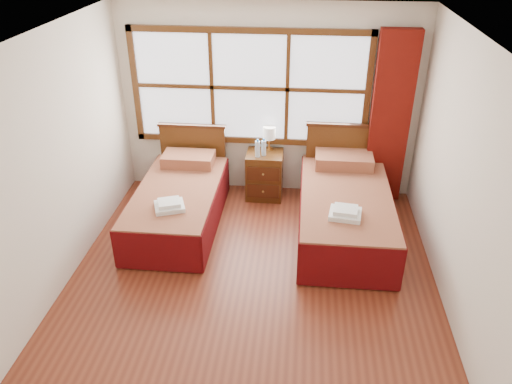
# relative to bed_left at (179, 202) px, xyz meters

# --- Properties ---
(floor) EXTENTS (4.50, 4.50, 0.00)m
(floor) POSITION_rel_bed_left_xyz_m (1.05, -1.20, -0.30)
(floor) COLOR brown
(floor) RESTS_ON ground
(ceiling) EXTENTS (4.50, 4.50, 0.00)m
(ceiling) POSITION_rel_bed_left_xyz_m (1.05, -1.20, 2.30)
(ceiling) COLOR white
(ceiling) RESTS_ON wall_back
(wall_back) EXTENTS (4.00, 0.00, 4.00)m
(wall_back) POSITION_rel_bed_left_xyz_m (1.05, 1.05, 1.00)
(wall_back) COLOR silver
(wall_back) RESTS_ON floor
(wall_left) EXTENTS (0.00, 4.50, 4.50)m
(wall_left) POSITION_rel_bed_left_xyz_m (-0.95, -1.20, 1.00)
(wall_left) COLOR silver
(wall_left) RESTS_ON floor
(wall_right) EXTENTS (0.00, 4.50, 4.50)m
(wall_right) POSITION_rel_bed_left_xyz_m (3.05, -1.20, 1.00)
(wall_right) COLOR silver
(wall_right) RESTS_ON floor
(window) EXTENTS (3.16, 0.06, 1.56)m
(window) POSITION_rel_bed_left_xyz_m (0.80, 1.01, 1.20)
(window) COLOR white
(window) RESTS_ON wall_back
(curtain) EXTENTS (0.50, 0.16, 2.30)m
(curtain) POSITION_rel_bed_left_xyz_m (2.65, 0.91, 0.87)
(curtain) COLOR #67100A
(curtain) RESTS_ON wall_back
(bed_left) EXTENTS (1.01, 2.03, 0.98)m
(bed_left) POSITION_rel_bed_left_xyz_m (0.00, 0.00, 0.00)
(bed_left) COLOR #3E1C0C
(bed_left) RESTS_ON floor
(bed_right) EXTENTS (1.10, 2.14, 1.07)m
(bed_right) POSITION_rel_bed_left_xyz_m (2.09, -0.00, 0.03)
(bed_right) COLOR #3E1C0C
(bed_right) RESTS_ON floor
(nightstand) EXTENTS (0.49, 0.49, 0.66)m
(nightstand) POSITION_rel_bed_left_xyz_m (1.02, 0.80, 0.03)
(nightstand) COLOR #4E2B11
(nightstand) RESTS_ON floor
(towels_left) EXTENTS (0.41, 0.39, 0.10)m
(towels_left) POSITION_rel_bed_left_xyz_m (0.03, -0.53, 0.27)
(towels_left) COLOR white
(towels_left) RESTS_ON bed_left
(towels_right) EXTENTS (0.38, 0.35, 0.10)m
(towels_right) POSITION_rel_bed_left_xyz_m (2.04, -0.58, 0.32)
(towels_right) COLOR white
(towels_right) RESTS_ON bed_right
(lamp) EXTENTS (0.17, 0.17, 0.33)m
(lamp) POSITION_rel_bed_left_xyz_m (1.07, 0.94, 0.59)
(lamp) COLOR #C88940
(lamp) RESTS_ON nightstand
(bottle_near) EXTENTS (0.07, 0.07, 0.25)m
(bottle_near) POSITION_rel_bed_left_xyz_m (0.94, 0.69, 0.47)
(bottle_near) COLOR #BEDDF5
(bottle_near) RESTS_ON nightstand
(bottle_far) EXTENTS (0.06, 0.06, 0.24)m
(bottle_far) POSITION_rel_bed_left_xyz_m (1.02, 0.74, 0.47)
(bottle_far) COLOR #BEDDF5
(bottle_far) RESTS_ON nightstand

